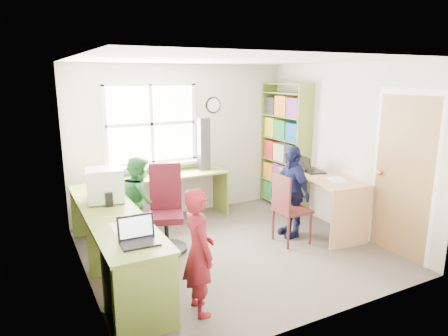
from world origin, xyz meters
name	(u,v)px	position (x,y,z in m)	size (l,w,h in m)	color
room	(230,157)	(0.01, 0.10, 1.22)	(3.64, 3.44, 2.44)	#4E453D
l_desk	(139,245)	(-1.31, -0.28, 0.46)	(2.38, 2.95, 0.75)	olive
right_desk	(321,191)	(1.50, 0.06, 0.59)	(0.81, 1.48, 0.81)	tan
bookshelf	(285,149)	(1.65, 1.19, 1.00)	(0.30, 1.02, 2.10)	olive
swivel_chair	(166,213)	(-0.73, 0.47, 0.48)	(0.66, 0.66, 1.12)	black
wooden_chair	(288,206)	(0.77, -0.12, 0.52)	(0.43, 0.43, 0.96)	#57211D
crt_monitor	(105,185)	(-1.48, 0.47, 0.96)	(0.46, 0.43, 0.41)	silver
laptop_left	(138,236)	(-1.46, -0.87, 0.80)	(0.35, 0.29, 0.23)	black
laptop_right	(310,168)	(1.49, 0.32, 0.87)	(0.37, 0.42, 0.25)	black
speaker_a	(109,199)	(-1.48, 0.28, 0.83)	(0.08, 0.08, 0.16)	black
speaker_b	(96,187)	(-1.52, 0.85, 0.85)	(0.11, 0.11, 0.19)	black
cd_tower	(204,144)	(0.26, 1.44, 1.16)	(0.17, 0.15, 0.83)	black
game_box	(301,168)	(1.46, 0.50, 0.84)	(0.34, 0.34, 0.06)	red
paper_a	(122,227)	(-1.50, -0.43, 0.75)	(0.22, 0.31, 0.00)	silver
paper_b	(336,180)	(1.52, -0.20, 0.81)	(0.34, 0.39, 0.00)	silver
potted_plant	(144,168)	(-0.73, 1.40, 0.89)	(0.16, 0.13, 0.28)	#2D722F
person_red	(199,252)	(-0.95, -1.05, 0.62)	(0.45, 0.30, 1.24)	maroon
person_green	(139,201)	(-0.99, 0.79, 0.60)	(0.58, 0.45, 1.20)	#2B6D2B
person_navy	(292,191)	(0.98, 0.08, 0.65)	(0.76, 0.32, 1.29)	#13173C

